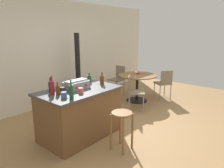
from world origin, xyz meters
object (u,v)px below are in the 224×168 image
object	(u,v)px
kitchen_island	(80,113)
serving_bowl	(137,72)
cup_2	(62,90)
bottle_0	(89,79)
cup_1	(81,91)
wood_stove	(79,87)
wine_glass	(136,72)
cup_0	(64,95)
bottle_1	(71,92)
bottle_5	(52,88)
wooden_stool	(122,122)
folding_chair_far	(134,90)
dining_table	(137,81)
bottle_3	(51,87)
folding_chair_left	(164,82)
folding_chair_near	(118,78)
bottle_2	(102,80)
toolbox	(76,85)
bottle_4	(58,90)

from	to	relation	value
kitchen_island	serving_bowl	bearing A→B (deg)	9.59
kitchen_island	cup_2	distance (m)	0.59
bottle_0	cup_2	size ratio (longest dim) A/B	1.78
cup_2	serving_bowl	size ratio (longest dim) A/B	0.64
kitchen_island	cup_1	bearing A→B (deg)	-122.57
wood_stove	wine_glass	distance (m)	1.57
cup_0	cup_1	size ratio (longest dim) A/B	1.07
kitchen_island	bottle_1	bearing A→B (deg)	-142.25
bottle_1	bottle_5	xyz separation A→B (m)	(-0.05, 0.42, 0.01)
wooden_stool	folding_chair_far	bearing A→B (deg)	28.36
dining_table	bottle_5	size ratio (longest dim) A/B	3.26
cup_1	wine_glass	world-z (taller)	cup_1
wooden_stool	serving_bowl	world-z (taller)	serving_bowl
bottle_0	bottle_3	size ratio (longest dim) A/B	0.80
bottle_1	cup_0	distance (m)	0.16
cup_0	serving_bowl	world-z (taller)	cup_0
folding_chair_left	bottle_3	size ratio (longest dim) A/B	3.34
serving_bowl	dining_table	bearing A→B (deg)	-146.30
folding_chair_near	bottle_2	world-z (taller)	bottle_2
wooden_stool	dining_table	world-z (taller)	dining_table
cup_2	toolbox	bearing A→B (deg)	2.52
folding_chair_far	bottle_5	size ratio (longest dim) A/B	2.74
bottle_0	bottle_5	bearing A→B (deg)	-171.82
wooden_stool	bottle_5	size ratio (longest dim) A/B	2.05
bottle_0	bottle_1	world-z (taller)	bottle_1
folding_chair_left	bottle_1	world-z (taller)	bottle_1
dining_table	bottle_1	bearing A→B (deg)	-166.75
cup_0	cup_2	world-z (taller)	cup_0
wood_stove	folding_chair_far	bearing A→B (deg)	-69.31
bottle_2	bottle_1	bearing A→B (deg)	-165.12
wood_stove	bottle_0	size ratio (longest dim) A/B	9.17
folding_chair_far	bottle_0	world-z (taller)	bottle_0
bottle_2	cup_1	size ratio (longest dim) A/B	2.10
wooden_stool	bottle_0	xyz separation A→B (m)	(0.35, 1.10, 0.50)
folding_chair_near	cup_0	xyz separation A→B (m)	(-3.00, -1.33, 0.43)
bottle_1	bottle_4	world-z (taller)	bottle_1
wood_stove	bottle_5	world-z (taller)	wood_stove
bottle_4	bottle_5	world-z (taller)	bottle_5
kitchen_island	bottle_0	bearing A→B (deg)	25.00
folding_chair_near	toolbox	bearing A→B (deg)	-157.32
toolbox	bottle_1	xyz separation A→B (m)	(-0.45, -0.41, 0.04)
dining_table	bottle_0	distance (m)	1.96
wooden_stool	toolbox	bearing A→B (deg)	97.38
cup_1	cup_2	bearing A→B (deg)	123.76
kitchen_island	wooden_stool	xyz separation A→B (m)	(0.13, -0.88, 0.02)
cup_1	folding_chair_left	bearing A→B (deg)	0.71
bottle_2	toolbox	bearing A→B (deg)	163.53
toolbox	folding_chair_left	bearing A→B (deg)	-4.57
folding_chair_near	bottle_5	xyz separation A→B (m)	(-3.02, -1.04, 0.50)
bottle_0	bottle_5	world-z (taller)	bottle_5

